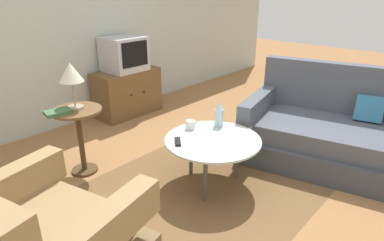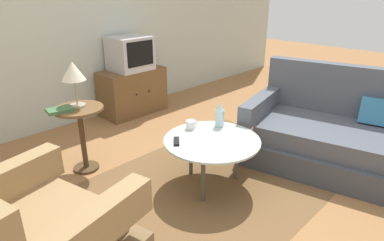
{
  "view_description": "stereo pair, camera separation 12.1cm",
  "coord_description": "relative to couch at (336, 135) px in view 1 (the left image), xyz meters",
  "views": [
    {
      "loc": [
        -1.92,
        -1.46,
        1.69
      ],
      "look_at": [
        0.16,
        0.39,
        0.55
      ],
      "focal_mm": 31.45,
      "sensor_mm": 36.0,
      "label": 1
    },
    {
      "loc": [
        -1.84,
        -1.55,
        1.69
      ],
      "look_at": [
        0.16,
        0.39,
        0.55
      ],
      "focal_mm": 31.45,
      "sensor_mm": 36.0,
      "label": 2
    }
  ],
  "objects": [
    {
      "name": "vase",
      "position": [
        -0.9,
        0.79,
        0.27
      ],
      "size": [
        0.08,
        0.08,
        0.24
      ],
      "color": "silver",
      "rests_on": "coffee_table"
    },
    {
      "name": "book",
      "position": [
        -1.97,
        1.73,
        0.36
      ],
      "size": [
        0.24,
        0.18,
        0.03
      ],
      "rotation": [
        0.0,
        0.0,
        -0.16
      ],
      "color": "#3D663D",
      "rests_on": "side_table"
    },
    {
      "name": "area_rug",
      "position": [
        -1.16,
        0.65,
        -0.29
      ],
      "size": [
        2.61,
        1.75,
        0.0
      ],
      "primitive_type": "cube",
      "color": "brown",
      "rests_on": "ground"
    },
    {
      "name": "table_lamp",
      "position": [
        -1.79,
        1.74,
        0.66
      ],
      "size": [
        0.21,
        0.21,
        0.42
      ],
      "color": "#9E937A",
      "rests_on": "side_table"
    },
    {
      "name": "couch",
      "position": [
        0.0,
        0.0,
        0.0
      ],
      "size": [
        1.31,
        1.88,
        0.94
      ],
      "rotation": [
        0.0,
        0.0,
        1.79
      ],
      "color": "#3E424B",
      "rests_on": "ground"
    },
    {
      "name": "side_table",
      "position": [
        -1.8,
        1.71,
        0.16
      ],
      "size": [
        0.45,
        0.45,
        0.64
      ],
      "color": "brown",
      "rests_on": "ground"
    },
    {
      "name": "tv_stand",
      "position": [
        -0.53,
        2.64,
        0.01
      ],
      "size": [
        0.88,
        0.47,
        0.61
      ],
      "color": "brown",
      "rests_on": "ground"
    },
    {
      "name": "television",
      "position": [
        -0.53,
        2.65,
        0.54
      ],
      "size": [
        0.5,
        0.46,
        0.44
      ],
      "color": "#B7B7BC",
      "rests_on": "tv_stand"
    },
    {
      "name": "tv_remote_dark",
      "position": [
        -1.41,
        0.83,
        0.17
      ],
      "size": [
        0.13,
        0.14,
        0.02
      ],
      "rotation": [
        0.0,
        0.0,
        3.96
      ],
      "color": "black",
      "rests_on": "coffee_table"
    },
    {
      "name": "mug",
      "position": [
        -1.12,
        0.94,
        0.2
      ],
      "size": [
        0.13,
        0.09,
        0.08
      ],
      "color": "white",
      "rests_on": "coffee_table"
    },
    {
      "name": "ground_plane",
      "position": [
        -1.31,
        0.51,
        -0.29
      ],
      "size": [
        16.0,
        16.0,
        0.0
      ],
      "primitive_type": "plane",
      "color": "olive"
    },
    {
      "name": "back_wall",
      "position": [
        -1.31,
        2.97,
        1.06
      ],
      "size": [
        9.0,
        0.12,
        2.7
      ],
      "primitive_type": "cube",
      "color": "#B2BCB2",
      "rests_on": "ground"
    },
    {
      "name": "coffee_table",
      "position": [
        -1.16,
        0.65,
        0.12
      ],
      "size": [
        0.83,
        0.83,
        0.45
      ],
      "color": "#B2C6C1",
      "rests_on": "ground"
    }
  ]
}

